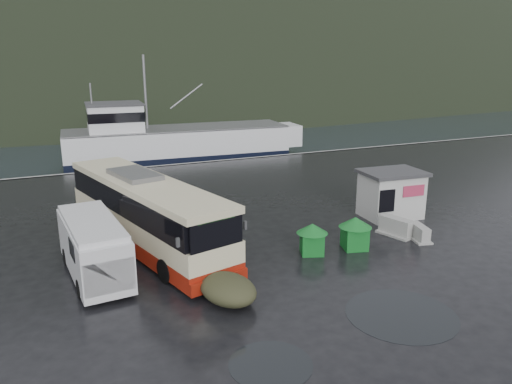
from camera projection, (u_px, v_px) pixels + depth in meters
name	position (u px, v px, depth m)	size (l,w,h in m)	color
ground	(240.00, 260.00, 21.65)	(160.00, 160.00, 0.00)	black
harbor_water	(68.00, 91.00, 118.71)	(300.00, 180.00, 0.02)	black
quay_edge	(145.00, 167.00, 39.30)	(160.00, 0.60, 1.50)	#999993
headland	(70.00, 72.00, 246.10)	(780.00, 540.00, 570.00)	black
coach_bus	(148.00, 246.00, 23.21)	(3.01, 12.01, 3.39)	beige
white_van	(96.00, 275.00, 20.14)	(1.99, 5.76, 2.40)	silver
waste_bin_left	(311.00, 253.00, 22.37)	(1.01, 1.01, 1.40)	#126A22
waste_bin_right	(354.00, 248.00, 22.95)	(1.08, 1.08, 1.51)	#126A22
dome_tent	(228.00, 301.00, 18.03)	(1.78, 2.49, 0.98)	#363721
ticket_kiosk	(389.00, 216.00, 27.46)	(3.28, 2.48, 2.56)	beige
jersey_barrier_a	(395.00, 235.00, 24.62)	(0.89, 1.78, 0.89)	#999993
jersey_barrier_b	(419.00, 240.00, 23.99)	(0.73, 1.47, 0.73)	#999993
fishing_trawler	(178.00, 147.00, 48.01)	(24.74, 5.43, 9.90)	silver
puddles	(367.00, 327.00, 16.31)	(8.47, 3.91, 0.01)	black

